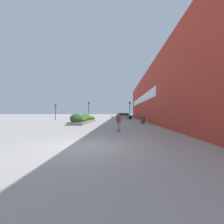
# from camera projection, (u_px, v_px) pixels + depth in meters

# --- Properties ---
(ground_plane) EXTENTS (300.00, 300.00, 0.00)m
(ground_plane) POSITION_uv_depth(u_px,v_px,m) (84.00, 146.00, 6.44)
(ground_plane) COLOR #A3A099
(building_wall_right) EXTENTS (0.67, 46.75, 8.02)m
(building_wall_right) POSITION_uv_depth(u_px,v_px,m) (148.00, 97.00, 23.83)
(building_wall_right) COLOR #B23323
(building_wall_right) RESTS_ON ground_plane
(planter_box) EXTENTS (1.93, 9.52, 1.33)m
(planter_box) POSITION_uv_depth(u_px,v_px,m) (84.00, 119.00, 21.22)
(planter_box) COLOR slate
(planter_box) RESTS_ON ground_plane
(skateboard) EXTENTS (0.29, 0.73, 0.09)m
(skateboard) POSITION_uv_depth(u_px,v_px,m) (119.00, 130.00, 11.82)
(skateboard) COLOR navy
(skateboard) RESTS_ON ground_plane
(skateboarder) EXTENTS (1.26, 0.27, 1.35)m
(skateboarder) POSITION_uv_depth(u_px,v_px,m) (119.00, 120.00, 11.82)
(skateboarder) COLOR tan
(skateboarder) RESTS_ON skateboard
(trash_bin) EXTENTS (0.55, 0.55, 0.91)m
(trash_bin) POSITION_uv_depth(u_px,v_px,m) (143.00, 120.00, 19.74)
(trash_bin) COLOR #514C47
(trash_bin) RESTS_ON ground_plane
(car_leftmost) EXTENTS (4.29, 1.89, 1.48)m
(car_leftmost) POSITION_uv_depth(u_px,v_px,m) (164.00, 116.00, 33.52)
(car_leftmost) COLOR slate
(car_leftmost) RESTS_ON ground_plane
(car_center_left) EXTENTS (4.18, 1.96, 1.38)m
(car_center_left) POSITION_uv_depth(u_px,v_px,m) (124.00, 116.00, 35.13)
(car_center_left) COLOR slate
(car_center_left) RESTS_ON ground_plane
(traffic_light_left) EXTENTS (0.28, 0.30, 3.62)m
(traffic_light_left) POSITION_uv_depth(u_px,v_px,m) (89.00, 108.00, 29.93)
(traffic_light_left) COLOR black
(traffic_light_left) RESTS_ON ground_plane
(traffic_light_right) EXTENTS (0.28, 0.30, 3.65)m
(traffic_light_right) POSITION_uv_depth(u_px,v_px,m) (130.00, 108.00, 29.67)
(traffic_light_right) COLOR black
(traffic_light_right) RESTS_ON ground_plane
(traffic_light_far_left) EXTENTS (0.28, 0.30, 3.12)m
(traffic_light_far_left) POSITION_uv_depth(u_px,v_px,m) (55.00, 109.00, 30.21)
(traffic_light_far_left) COLOR black
(traffic_light_far_left) RESTS_ON ground_plane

